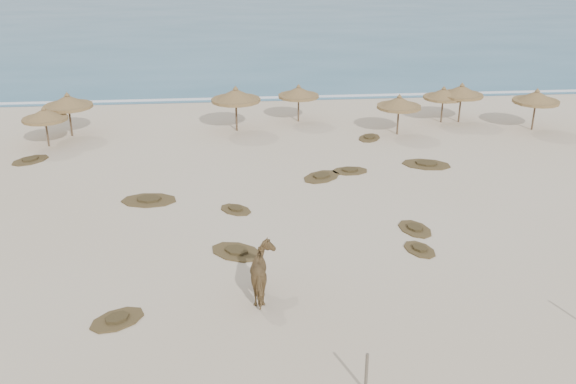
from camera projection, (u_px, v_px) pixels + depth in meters
name	position (u px, v px, depth m)	size (l,w,h in m)	color
ground	(266.00, 269.00, 23.95)	(160.00, 160.00, 0.00)	beige
ocean	(235.00, 15.00, 92.96)	(200.00, 100.00, 0.01)	#2C6284
foam_line	(245.00, 98.00, 47.87)	(70.00, 0.60, 0.01)	white
palapa_0	(68.00, 102.00, 38.47)	(3.38, 3.38, 2.73)	#4E3B28
palapa_1	(45.00, 115.00, 36.70)	(3.27, 3.27, 2.41)	#4E3B28
palapa_2	(236.00, 96.00, 39.47)	(3.52, 3.52, 2.86)	#4E3B28
palapa_3	(299.00, 93.00, 41.47)	(3.50, 3.50, 2.49)	#4E3B28
palapa_4	(399.00, 103.00, 38.84)	(3.16, 3.16, 2.54)	#4E3B28
palapa_5	(443.00, 94.00, 41.30)	(2.93, 2.93, 2.41)	#4E3B28
palapa_6	(462.00, 91.00, 41.32)	(3.37, 3.37, 2.62)	#4E3B28
palapa_7	(536.00, 98.00, 39.68)	(3.62, 3.62, 2.67)	#4E3B28
horse	(264.00, 274.00, 21.84)	(0.97, 2.13, 1.80)	brown
fence_post_near	(366.00, 373.00, 17.42)	(0.09, 0.09, 1.24)	#6A5D4F
scrub_1	(149.00, 200.00, 29.91)	(2.74, 1.91, 0.16)	brown
scrub_2	(236.00, 209.00, 28.91)	(1.90, 1.91, 0.16)	brown
scrub_3	(321.00, 176.00, 32.72)	(2.63, 2.56, 0.16)	brown
scrub_4	(415.00, 229.00, 27.06)	(1.66, 2.11, 0.16)	brown
scrub_5	(426.00, 164.00, 34.43)	(3.02, 2.45, 0.16)	brown
scrub_6	(30.00, 160.00, 35.05)	(2.46, 2.48, 0.16)	brown
scrub_7	(350.00, 171.00, 33.52)	(1.97, 1.34, 0.16)	brown
scrub_9	(237.00, 251.00, 25.15)	(2.66, 2.50, 0.16)	brown
scrub_10	(369.00, 138.00, 38.77)	(1.97, 2.22, 0.16)	brown
scrub_11	(117.00, 319.00, 20.80)	(2.23, 2.07, 0.16)	brown
scrub_12	(420.00, 249.00, 25.33)	(1.50, 1.85, 0.16)	brown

